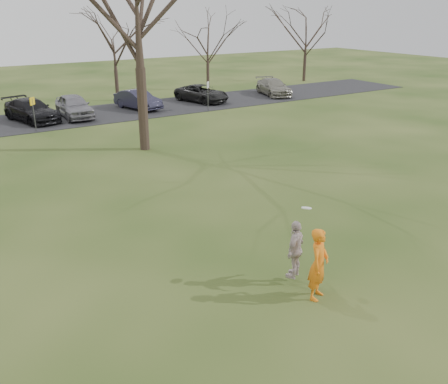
% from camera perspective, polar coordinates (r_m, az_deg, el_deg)
% --- Properties ---
extents(ground, '(120.00, 120.00, 0.00)m').
position_cam_1_polar(ground, '(13.45, 9.31, -11.16)').
color(ground, '#1E380F').
rests_on(ground, ground).
extents(parking_strip, '(62.00, 6.50, 0.04)m').
position_cam_1_polar(parking_strip, '(34.99, -18.87, 8.07)').
color(parking_strip, black).
rests_on(parking_strip, ground).
extents(player_defender, '(0.84, 0.75, 1.93)m').
position_cam_1_polar(player_defender, '(12.71, 10.97, -8.24)').
color(player_defender, orange).
rests_on(player_defender, ground).
extents(car_3, '(3.23, 5.22, 1.41)m').
position_cam_1_polar(car_3, '(34.61, -21.51, 8.85)').
color(car_3, black).
rests_on(car_3, parking_strip).
extents(car_4, '(1.89, 4.51, 1.52)m').
position_cam_1_polar(car_4, '(34.88, -17.06, 9.55)').
color(car_4, gray).
rests_on(car_4, parking_strip).
extents(car_5, '(2.43, 4.34, 1.36)m').
position_cam_1_polar(car_5, '(36.81, -10.00, 10.56)').
color(car_5, '#28273B').
rests_on(car_5, parking_strip).
extents(car_6, '(3.29, 5.05, 1.29)m').
position_cam_1_polar(car_6, '(39.23, -2.61, 11.41)').
color(car_6, black).
rests_on(car_6, parking_strip).
extents(car_7, '(3.00, 4.91, 1.33)m').
position_cam_1_polar(car_7, '(42.45, 5.80, 12.07)').
color(car_7, gray).
rests_on(car_7, parking_strip).
extents(catching_play, '(1.03, 0.82, 2.00)m').
position_cam_1_polar(catching_play, '(13.27, 8.32, -6.58)').
color(catching_play, '#BFADAC').
rests_on(catching_play, ground).
extents(sign_yellow, '(0.35, 0.35, 2.08)m').
position_cam_1_polar(sign_yellow, '(31.43, -21.35, 9.10)').
color(sign_yellow, '#47474C').
rests_on(sign_yellow, ground).
extents(sign_white, '(0.35, 0.35, 2.08)m').
position_cam_1_polar(sign_white, '(35.66, -1.89, 11.72)').
color(sign_white, '#47474C').
rests_on(sign_white, ground).
extents(big_tree, '(9.00, 9.00, 14.00)m').
position_cam_1_polar(big_tree, '(25.35, -10.13, 20.36)').
color(big_tree, '#352821').
rests_on(big_tree, ground).
extents(small_tree_row, '(55.00, 5.90, 8.50)m').
position_cam_1_polar(small_tree_row, '(40.45, -15.18, 15.61)').
color(small_tree_row, '#352821').
rests_on(small_tree_row, ground).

